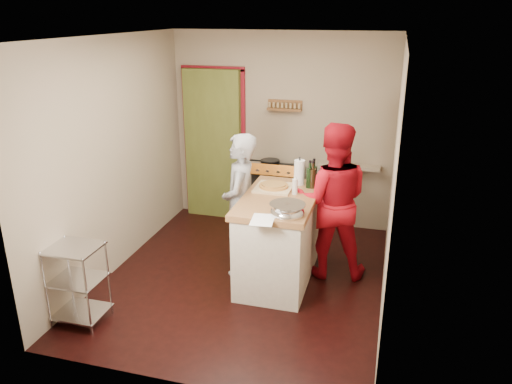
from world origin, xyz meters
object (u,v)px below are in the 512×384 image
wire_shelving (77,281)px  island (279,237)px  person_stripe (240,205)px  person_red (332,201)px  stove (278,198)px

wire_shelving → island: island is taller
person_stripe → wire_shelving: bearing=-48.3°
island → person_red: person_red is taller
stove → person_stripe: (-0.15, -1.24, 0.36)m
stove → wire_shelving: bearing=-116.9°
stove → island: bearing=-76.5°
stove → wire_shelving: 2.94m
person_stripe → person_red: size_ratio=0.92×
island → person_stripe: size_ratio=0.91×
person_red → wire_shelving: bearing=27.3°
person_stripe → person_red: 1.01m
island → wire_shelving: bearing=-141.7°
island → person_stripe: bearing=170.3°
stove → island: 1.36m
person_red → island: bearing=20.8°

